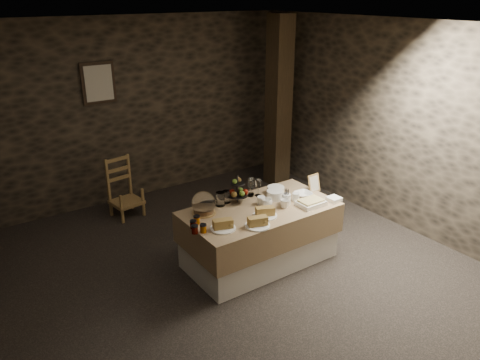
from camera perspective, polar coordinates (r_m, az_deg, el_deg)
ground_plane at (r=5.20m, az=-4.08°, el=-11.75°), size 5.50×5.00×0.01m
room_shell at (r=4.52m, az=-4.61°, el=4.89°), size 5.52×5.02×2.60m
buffet_table at (r=5.29m, az=2.42°, el=-6.23°), size 1.70×0.90×0.67m
chair at (r=6.58m, az=-13.95°, el=-1.20°), size 0.43×0.42×0.64m
timber_column at (r=7.23m, az=4.73°, el=9.31°), size 0.30×0.30×2.60m
framed_picture at (r=6.63m, az=-16.88°, el=11.26°), size 0.45×0.04×0.55m
plate_stack_a at (r=5.37m, az=4.27°, el=-1.81°), size 0.19×0.19×0.10m
plate_stack_b at (r=5.51m, az=4.38°, el=-1.24°), size 0.20×0.20×0.08m
cutlery_holder at (r=5.25m, az=5.68°, el=-2.34°), size 0.10×0.10×0.12m
cup_a at (r=5.16m, az=3.28°, el=-2.82°), size 0.16×0.16×0.10m
cup_b at (r=5.16m, az=5.47°, el=-2.88°), size 0.11×0.11×0.10m
mug_c at (r=5.22m, az=2.60°, el=-2.53°), size 0.09×0.09×0.09m
mug_d at (r=5.35m, az=6.83°, el=-2.05°), size 0.08×0.08×0.09m
bowl at (r=5.48m, az=7.72°, el=-1.74°), size 0.22×0.22×0.05m
cake_dome at (r=5.01m, az=-4.46°, el=-2.99°), size 0.26×0.26×0.26m
fruit_stand at (r=5.24m, az=-0.22°, el=-1.44°), size 0.23×0.23×0.33m
bread_platter_left at (r=4.70m, az=-2.10°, el=-5.56°), size 0.26×0.26×0.11m
bread_platter_center at (r=4.75m, az=2.16°, el=-5.23°), size 0.26×0.26×0.11m
bread_platter_right at (r=4.96m, az=3.07°, el=-4.01°), size 0.26×0.26×0.11m
jam_jars at (r=4.72m, az=-5.26°, el=-5.60°), size 0.18×0.26×0.07m
tart_dish at (r=5.26m, az=8.63°, el=-2.74°), size 0.30×0.22×0.07m
square_dish at (r=5.42m, az=11.40°, el=-2.29°), size 0.14×0.14×0.04m
menu_frame at (r=5.63m, az=9.01°, el=-0.41°), size 0.17×0.08×0.22m
storage_jar_a at (r=5.18m, az=-2.41°, el=-2.34°), size 0.10×0.10×0.16m
storage_jar_b at (r=5.26m, az=-1.68°, el=-2.04°), size 0.09×0.09×0.14m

